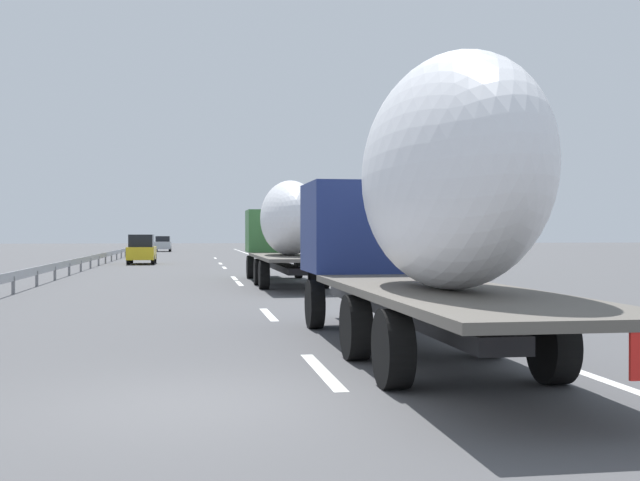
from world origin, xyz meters
TOP-DOWN VIEW (x-y plane):
  - ground_plane at (40.00, 0.00)m, footprint 260.00×260.00m
  - lane_stripe_0 at (2.00, -1.80)m, footprint 3.20×0.20m
  - lane_stripe_1 at (10.34, -1.80)m, footprint 3.20×0.20m
  - lane_stripe_2 at (23.13, -1.80)m, footprint 3.20×0.20m
  - lane_stripe_3 at (26.99, -1.80)m, footprint 3.20×0.20m
  - lane_stripe_4 at (38.60, -1.80)m, footprint 3.20×0.20m
  - lane_stripe_5 at (45.50, -1.80)m, footprint 3.20×0.20m
  - lane_stripe_6 at (58.14, -1.80)m, footprint 3.20×0.20m
  - edge_line_right at (45.00, -5.50)m, footprint 110.00×0.20m
  - truck_lead at (22.26, -3.60)m, footprint 13.00×2.55m
  - truck_trailing at (2.90, -3.60)m, footprint 12.18×2.55m
  - car_yellow_coupe at (45.51, 3.46)m, footprint 4.31×1.80m
  - car_silver_hatch at (85.12, 3.49)m, footprint 4.63×1.81m
  - road_sign at (43.92, -6.70)m, footprint 0.10×0.90m
  - tree_0 at (88.23, -11.31)m, footprint 2.43×2.43m
  - tree_1 at (71.78, -12.31)m, footprint 3.86×3.86m
  - tree_2 at (24.63, -10.01)m, footprint 3.03×3.03m
  - tree_3 at (34.48, -9.91)m, footprint 2.48×2.48m
  - guardrail_median at (43.00, 6.00)m, footprint 94.00×0.10m

SIDE VIEW (x-z plane):
  - ground_plane at x=40.00m, z-range 0.00..0.00m
  - lane_stripe_0 at x=2.00m, z-range 0.00..0.01m
  - lane_stripe_1 at x=10.34m, z-range 0.00..0.01m
  - lane_stripe_2 at x=23.13m, z-range 0.00..0.01m
  - lane_stripe_3 at x=26.99m, z-range 0.00..0.01m
  - lane_stripe_4 at x=38.60m, z-range 0.00..0.01m
  - lane_stripe_5 at x=45.50m, z-range 0.00..0.01m
  - lane_stripe_6 at x=58.14m, z-range 0.00..0.01m
  - edge_line_right at x=45.00m, z-range 0.00..0.01m
  - guardrail_median at x=43.00m, z-range 0.20..0.96m
  - car_silver_hatch at x=85.12m, z-range 0.02..1.81m
  - car_yellow_coupe at x=45.51m, z-range -0.01..1.98m
  - road_sign at x=43.92m, z-range 0.62..3.86m
  - truck_lead at x=22.26m, z-range 0.28..4.34m
  - truck_trailing at x=2.90m, z-range 0.24..4.84m
  - tree_2 at x=24.63m, z-range 0.84..6.47m
  - tree_0 at x=88.23m, z-range 0.95..7.45m
  - tree_1 at x=71.78m, z-range 0.79..7.92m
  - tree_3 at x=34.48m, z-range 0.92..8.27m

